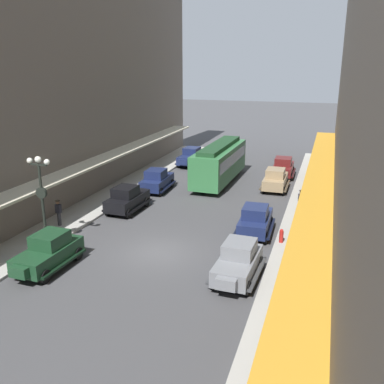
{
  "coord_description": "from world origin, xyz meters",
  "views": [
    {
      "loc": [
        8.5,
        -20.11,
        10.11
      ],
      "look_at": [
        0.0,
        6.0,
        1.8
      ],
      "focal_mm": 39.87,
      "sensor_mm": 36.0,
      "label": 1
    }
  ],
  "objects_px": {
    "parked_car_1": "(255,219)",
    "pedestrian_1": "(59,213)",
    "parked_car_7": "(191,156)",
    "lamp_post_with_clock": "(42,197)",
    "parked_car_2": "(157,180)",
    "fire_hydrant": "(281,236)",
    "pedestrian_0": "(300,202)",
    "parked_car_0": "(127,198)",
    "streetcar": "(220,161)",
    "parked_car_5": "(275,179)",
    "parked_car_4": "(238,261)",
    "parked_car_6": "(283,167)",
    "parked_car_3": "(48,251)"
  },
  "relations": [
    {
      "from": "parked_car_1",
      "to": "pedestrian_1",
      "type": "xyz_separation_m",
      "value": [
        -12.09,
        -2.86,
        0.07
      ]
    },
    {
      "from": "parked_car_7",
      "to": "lamp_post_with_clock",
      "type": "bearing_deg",
      "value": -93.98
    },
    {
      "from": "parked_car_2",
      "to": "fire_hydrant",
      "type": "distance_m",
      "value": 13.6
    },
    {
      "from": "parked_car_1",
      "to": "pedestrian_0",
      "type": "bearing_deg",
      "value": 60.46
    },
    {
      "from": "parked_car_0",
      "to": "pedestrian_1",
      "type": "bearing_deg",
      "value": -122.27
    },
    {
      "from": "streetcar",
      "to": "lamp_post_with_clock",
      "type": "height_order",
      "value": "lamp_post_with_clock"
    },
    {
      "from": "parked_car_0",
      "to": "parked_car_7",
      "type": "distance_m",
      "value": 14.84
    },
    {
      "from": "parked_car_5",
      "to": "streetcar",
      "type": "height_order",
      "value": "streetcar"
    },
    {
      "from": "parked_car_2",
      "to": "pedestrian_0",
      "type": "height_order",
      "value": "parked_car_2"
    },
    {
      "from": "parked_car_4",
      "to": "streetcar",
      "type": "xyz_separation_m",
      "value": [
        -5.3,
        16.83,
        0.96
      ]
    },
    {
      "from": "pedestrian_0",
      "to": "pedestrian_1",
      "type": "distance_m",
      "value": 16.1
    },
    {
      "from": "parked_car_6",
      "to": "streetcar",
      "type": "height_order",
      "value": "streetcar"
    },
    {
      "from": "lamp_post_with_clock",
      "to": "pedestrian_0",
      "type": "height_order",
      "value": "lamp_post_with_clock"
    },
    {
      "from": "parked_car_6",
      "to": "parked_car_7",
      "type": "bearing_deg",
      "value": 170.12
    },
    {
      "from": "parked_car_0",
      "to": "fire_hydrant",
      "type": "height_order",
      "value": "parked_car_0"
    },
    {
      "from": "lamp_post_with_clock",
      "to": "pedestrian_1",
      "type": "bearing_deg",
      "value": 111.03
    },
    {
      "from": "lamp_post_with_clock",
      "to": "streetcar",
      "type": "bearing_deg",
      "value": 70.34
    },
    {
      "from": "parked_car_3",
      "to": "pedestrian_1",
      "type": "height_order",
      "value": "parked_car_3"
    },
    {
      "from": "parked_car_7",
      "to": "fire_hydrant",
      "type": "bearing_deg",
      "value": -57.25
    },
    {
      "from": "parked_car_5",
      "to": "fire_hydrant",
      "type": "xyz_separation_m",
      "value": [
        1.82,
        -11.2,
        -0.38
      ]
    },
    {
      "from": "parked_car_0",
      "to": "parked_car_6",
      "type": "height_order",
      "value": "same"
    },
    {
      "from": "parked_car_3",
      "to": "pedestrian_0",
      "type": "bearing_deg",
      "value": 46.05
    },
    {
      "from": "parked_car_5",
      "to": "pedestrian_1",
      "type": "height_order",
      "value": "parked_car_5"
    },
    {
      "from": "parked_car_4",
      "to": "parked_car_5",
      "type": "xyz_separation_m",
      "value": [
        -0.28,
        15.95,
        0.0
      ]
    },
    {
      "from": "streetcar",
      "to": "parked_car_5",
      "type": "bearing_deg",
      "value": -9.94
    },
    {
      "from": "parked_car_1",
      "to": "parked_car_2",
      "type": "distance_m",
      "value": 11.48
    },
    {
      "from": "lamp_post_with_clock",
      "to": "pedestrian_1",
      "type": "relative_size",
      "value": 3.09
    },
    {
      "from": "lamp_post_with_clock",
      "to": "pedestrian_1",
      "type": "distance_m",
      "value": 3.61
    },
    {
      "from": "parked_car_1",
      "to": "parked_car_2",
      "type": "height_order",
      "value": "same"
    },
    {
      "from": "parked_car_3",
      "to": "streetcar",
      "type": "distance_m",
      "value": 19.21
    },
    {
      "from": "parked_car_4",
      "to": "parked_car_2",
      "type": "bearing_deg",
      "value": 126.91
    },
    {
      "from": "parked_car_6",
      "to": "pedestrian_1",
      "type": "distance_m",
      "value": 21.25
    },
    {
      "from": "parked_car_0",
      "to": "parked_car_7",
      "type": "xyz_separation_m",
      "value": [
        -0.09,
        14.84,
        0.0
      ]
    },
    {
      "from": "parked_car_6",
      "to": "lamp_post_with_clock",
      "type": "height_order",
      "value": "lamp_post_with_clock"
    },
    {
      "from": "parked_car_1",
      "to": "fire_hydrant",
      "type": "bearing_deg",
      "value": -34.68
    },
    {
      "from": "parked_car_2",
      "to": "streetcar",
      "type": "height_order",
      "value": "streetcar"
    },
    {
      "from": "parked_car_3",
      "to": "lamp_post_with_clock",
      "type": "bearing_deg",
      "value": 128.9
    },
    {
      "from": "pedestrian_1",
      "to": "pedestrian_0",
      "type": "bearing_deg",
      "value": 25.98
    },
    {
      "from": "parked_car_4",
      "to": "parked_car_5",
      "type": "height_order",
      "value": "same"
    },
    {
      "from": "parked_car_3",
      "to": "parked_car_4",
      "type": "distance_m",
      "value": 9.63
    },
    {
      "from": "parked_car_7",
      "to": "streetcar",
      "type": "distance_m",
      "value": 7.0
    },
    {
      "from": "parked_car_7",
      "to": "fire_hydrant",
      "type": "distance_m",
      "value": 20.76
    },
    {
      "from": "parked_car_1",
      "to": "parked_car_6",
      "type": "relative_size",
      "value": 1.0
    },
    {
      "from": "parked_car_0",
      "to": "parked_car_3",
      "type": "relative_size",
      "value": 1.0
    },
    {
      "from": "pedestrian_1",
      "to": "parked_car_2",
      "type": "bearing_deg",
      "value": 73.82
    },
    {
      "from": "parked_car_4",
      "to": "parked_car_5",
      "type": "bearing_deg",
      "value": 90.99
    },
    {
      "from": "pedestrian_0",
      "to": "parked_car_3",
      "type": "bearing_deg",
      "value": -133.95
    },
    {
      "from": "parked_car_5",
      "to": "lamp_post_with_clock",
      "type": "height_order",
      "value": "lamp_post_with_clock"
    },
    {
      "from": "parked_car_1",
      "to": "lamp_post_with_clock",
      "type": "height_order",
      "value": "lamp_post_with_clock"
    },
    {
      "from": "streetcar",
      "to": "pedestrian_0",
      "type": "relative_size",
      "value": 5.78
    }
  ]
}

